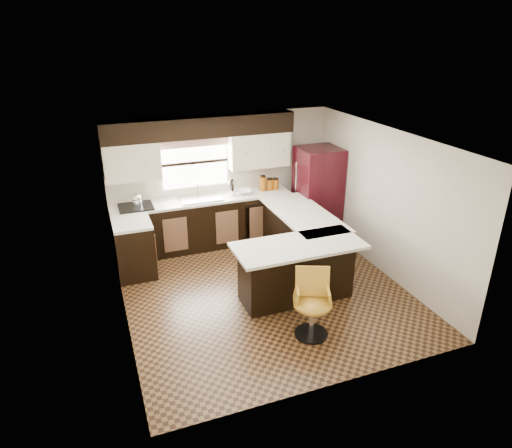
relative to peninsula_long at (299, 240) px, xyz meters
name	(u,v)px	position (x,y,z in m)	size (l,w,h in m)	color
floor	(264,290)	(-0.90, -0.62, -0.45)	(4.40, 4.40, 0.00)	#49301A
ceiling	(265,139)	(-0.90, -0.62, 1.95)	(4.40, 4.40, 0.00)	silver
wall_back	(222,178)	(-0.90, 1.58, 0.75)	(4.40, 4.40, 0.00)	beige
wall_front	(341,296)	(-0.90, -2.83, 0.75)	(4.40, 4.40, 0.00)	beige
wall_left	(117,242)	(-3.00, -0.62, 0.75)	(4.40, 4.40, 0.00)	beige
wall_right	(385,202)	(1.20, -0.62, 0.75)	(4.40, 4.40, 0.00)	beige
base_cab_back	(204,223)	(-1.35, 1.28, 0.00)	(3.30, 0.60, 0.90)	black
base_cab_left	(134,250)	(-2.70, 0.62, 0.00)	(0.60, 0.70, 0.90)	black
counter_back	(203,200)	(-1.35, 1.28, 0.47)	(3.30, 0.60, 0.04)	silver
counter_left	(131,223)	(-2.70, 0.62, 0.47)	(0.60, 0.70, 0.04)	silver
soffit	(201,127)	(-1.30, 1.40, 1.77)	(3.40, 0.35, 0.36)	black
upper_cab_left	(132,162)	(-2.52, 1.40, 1.27)	(0.94, 0.35, 0.64)	beige
upper_cab_right	(259,150)	(-0.22, 1.40, 1.27)	(1.14, 0.35, 0.64)	beige
window_pane	(195,163)	(-1.40, 1.56, 1.10)	(1.20, 0.02, 0.90)	white
valance	(194,142)	(-1.40, 1.52, 1.49)	(1.30, 0.06, 0.18)	#D19B93
sink	(201,198)	(-1.40, 1.25, 0.51)	(0.75, 0.45, 0.03)	#B2B2B7
dishwasher	(260,223)	(-0.35, 0.99, -0.02)	(0.58, 0.03, 0.78)	black
cooktop	(136,207)	(-2.55, 1.25, 0.51)	(0.58, 0.50, 0.03)	black
peninsula_long	(299,240)	(0.00, 0.00, 0.00)	(0.60, 1.95, 0.90)	black
peninsula_return	(296,271)	(-0.53, -0.97, 0.00)	(1.65, 0.60, 0.90)	black
counter_pen_long	(303,214)	(0.05, 0.00, 0.47)	(0.84, 1.95, 0.04)	silver
counter_pen_return	(299,246)	(-0.55, -1.06, 0.47)	(1.89, 0.84, 0.04)	silver
refrigerator	(317,194)	(0.80, 0.91, 0.44)	(0.76, 0.73, 1.78)	#330810
bar_chair	(313,305)	(-0.72, -1.89, 0.01)	(0.49, 0.49, 0.92)	gold
kettle	(137,199)	(-2.52, 1.26, 0.64)	(0.18, 0.18, 0.24)	silver
percolator	(232,188)	(-0.79, 1.28, 0.63)	(0.13, 0.13, 0.27)	silver
mixing_bowl	(244,192)	(-0.55, 1.28, 0.53)	(0.28, 0.28, 0.07)	white
canister_large	(263,184)	(-0.17, 1.30, 0.63)	(0.12, 0.12, 0.27)	#984E0D
canister_med	(270,185)	(-0.03, 1.30, 0.60)	(0.13, 0.13, 0.20)	#984E0D
canister_small	(275,184)	(0.09, 1.30, 0.59)	(0.12, 0.12, 0.19)	#984E0D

